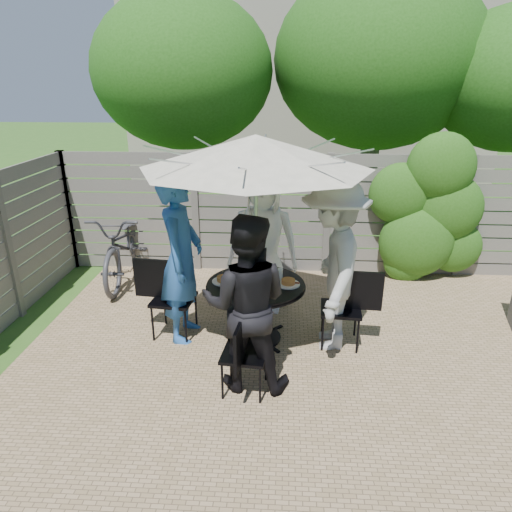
# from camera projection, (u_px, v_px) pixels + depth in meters

# --- Properties ---
(backyard_envelope) EXTENTS (60.00, 60.00, 5.00)m
(backyard_envelope) POSITION_uv_depth(u_px,v_px,m) (312.00, 89.00, 13.03)
(backyard_envelope) COLOR #2F5A1C
(backyard_envelope) RESTS_ON ground
(patio_table) EXTENTS (1.14, 1.14, 0.71)m
(patio_table) POSITION_uv_depth(u_px,v_px,m) (256.00, 301.00, 5.13)
(patio_table) COLOR black
(patio_table) RESTS_ON ground
(umbrella) EXTENTS (2.50, 2.50, 2.32)m
(umbrella) POSITION_uv_depth(u_px,v_px,m) (256.00, 152.00, 4.54)
(umbrella) COLOR silver
(umbrella) RESTS_ON ground
(chair_back) EXTENTS (0.48, 0.67, 0.90)m
(chair_back) POSITION_uv_depth(u_px,v_px,m) (264.00, 284.00, 6.11)
(chair_back) COLOR black
(chair_back) RESTS_ON ground
(person_back) EXTENTS (0.92, 0.63, 1.83)m
(person_back) POSITION_uv_depth(u_px,v_px,m) (263.00, 242.00, 5.75)
(person_back) COLOR white
(person_back) RESTS_ON ground
(chair_left) EXTENTS (0.70, 0.50, 0.94)m
(chair_left) POSITION_uv_depth(u_px,v_px,m) (173.00, 313.00, 5.30)
(chair_left) COLOR black
(chair_left) RESTS_ON ground
(person_left) EXTENTS (0.50, 0.73, 1.93)m
(person_left) POSITION_uv_depth(u_px,v_px,m) (181.00, 259.00, 5.04)
(person_left) COLOR #275DAB
(person_left) RESTS_ON ground
(chair_front) EXTENTS (0.45, 0.64, 0.85)m
(chair_front) POSITION_uv_depth(u_px,v_px,m) (244.00, 369.00, 4.32)
(chair_front) COLOR black
(chair_front) RESTS_ON ground
(person_front) EXTENTS (0.88, 0.70, 1.74)m
(person_front) POSITION_uv_depth(u_px,v_px,m) (246.00, 305.00, 4.22)
(person_front) COLOR black
(person_front) RESTS_ON ground
(chair_right) EXTENTS (0.67, 0.47, 0.91)m
(chair_right) POSITION_uv_depth(u_px,v_px,m) (341.00, 323.00, 5.11)
(chair_right) COLOR black
(chair_right) RESTS_ON ground
(person_right) EXTENTS (0.77, 1.28, 1.92)m
(person_right) POSITION_uv_depth(u_px,v_px,m) (333.00, 266.00, 4.88)
(person_right) COLOR #AEAEA9
(person_right) RESTS_ON ground
(plate_back) EXTENTS (0.26, 0.26, 0.06)m
(plate_back) POSITION_uv_depth(u_px,v_px,m) (259.00, 269.00, 5.38)
(plate_back) COLOR white
(plate_back) RESTS_ON patio_table
(plate_left) EXTENTS (0.26, 0.26, 0.06)m
(plate_left) POSITION_uv_depth(u_px,v_px,m) (224.00, 280.00, 5.08)
(plate_left) COLOR white
(plate_left) RESTS_ON patio_table
(plate_front) EXTENTS (0.26, 0.26, 0.06)m
(plate_front) POSITION_uv_depth(u_px,v_px,m) (252.00, 295.00, 4.71)
(plate_front) COLOR white
(plate_front) RESTS_ON patio_table
(plate_right) EXTENTS (0.26, 0.26, 0.06)m
(plate_right) POSITION_uv_depth(u_px,v_px,m) (288.00, 283.00, 5.01)
(plate_right) COLOR white
(plate_right) RESTS_ON patio_table
(glass_back) EXTENTS (0.07, 0.07, 0.14)m
(glass_back) POSITION_uv_depth(u_px,v_px,m) (249.00, 268.00, 5.28)
(glass_back) COLOR silver
(glass_back) RESTS_ON patio_table
(glass_left) EXTENTS (0.07, 0.07, 0.14)m
(glass_left) POSITION_uv_depth(u_px,v_px,m) (231.00, 280.00, 4.96)
(glass_left) COLOR silver
(glass_left) RESTS_ON patio_table
(glass_front) EXTENTS (0.07, 0.07, 0.14)m
(glass_front) POSITION_uv_depth(u_px,v_px,m) (263.00, 288.00, 4.77)
(glass_front) COLOR silver
(glass_front) RESTS_ON patio_table
(glass_right) EXTENTS (0.07, 0.07, 0.14)m
(glass_right) POSITION_uv_depth(u_px,v_px,m) (280.00, 275.00, 5.10)
(glass_right) COLOR silver
(glass_right) RESTS_ON patio_table
(syrup_jug) EXTENTS (0.09, 0.09, 0.16)m
(syrup_jug) POSITION_uv_depth(u_px,v_px,m) (251.00, 275.00, 5.07)
(syrup_jug) COLOR #59280C
(syrup_jug) RESTS_ON patio_table
(coffee_cup) EXTENTS (0.08, 0.08, 0.12)m
(coffee_cup) POSITION_uv_depth(u_px,v_px,m) (266.00, 271.00, 5.22)
(coffee_cup) COLOR #C6B293
(coffee_cup) RESTS_ON patio_table
(bicycle) EXTENTS (0.83, 2.07, 1.07)m
(bicycle) POSITION_uv_depth(u_px,v_px,m) (126.00, 245.00, 6.78)
(bicycle) COLOR #333338
(bicycle) RESTS_ON ground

